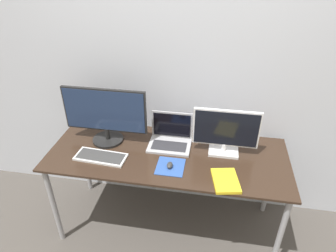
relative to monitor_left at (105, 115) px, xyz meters
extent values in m
cube|color=silver|center=(0.50, 0.33, 0.23)|extent=(7.00, 0.05, 2.50)
cube|color=#332319|center=(0.50, -0.09, -0.25)|extent=(1.81, 0.72, 0.02)
cylinder|color=#99999E|center=(-0.35, -0.40, -0.63)|extent=(0.04, 0.04, 0.76)
cylinder|color=#99999E|center=(1.36, -0.40, -0.63)|extent=(0.04, 0.04, 0.76)
cylinder|color=#99999E|center=(-0.35, 0.22, -0.63)|extent=(0.04, 0.04, 0.76)
cylinder|color=#99999E|center=(1.36, 0.22, -0.63)|extent=(0.04, 0.04, 0.76)
cylinder|color=black|center=(0.00, 0.00, -0.23)|extent=(0.24, 0.24, 0.02)
cylinder|color=black|center=(0.00, 0.00, -0.17)|extent=(0.04, 0.04, 0.09)
cube|color=black|center=(0.00, 0.00, 0.04)|extent=(0.65, 0.02, 0.35)
cube|color=#1E2D4C|center=(0.00, -0.01, 0.04)|extent=(0.63, 0.01, 0.33)
cube|color=silver|center=(0.92, 0.00, -0.23)|extent=(0.22, 0.16, 0.02)
cylinder|color=silver|center=(0.92, 0.00, -0.19)|extent=(0.04, 0.04, 0.06)
cube|color=silver|center=(0.92, 0.00, -0.02)|extent=(0.48, 0.02, 0.30)
cube|color=black|center=(0.92, -0.01, -0.02)|extent=(0.46, 0.01, 0.27)
cube|color=#ADADB2|center=(0.50, 0.00, -0.23)|extent=(0.33, 0.23, 0.02)
cube|color=#2D2D33|center=(0.50, -0.02, -0.22)|extent=(0.27, 0.13, 0.00)
cube|color=#ADADB2|center=(0.50, 0.12, -0.11)|extent=(0.33, 0.01, 0.23)
cube|color=black|center=(0.50, 0.11, -0.11)|extent=(0.30, 0.00, 0.20)
cube|color=silver|center=(0.02, -0.23, -0.23)|extent=(0.39, 0.18, 0.02)
cube|color=#383838|center=(0.02, -0.23, -0.22)|extent=(0.36, 0.15, 0.00)
cube|color=#2D519E|center=(0.55, -0.24, -0.23)|extent=(0.20, 0.21, 0.00)
ellipsoid|color=#333333|center=(0.55, -0.25, -0.21)|extent=(0.04, 0.07, 0.03)
cube|color=yellow|center=(0.94, -0.34, -0.23)|extent=(0.21, 0.27, 0.02)
cube|color=white|center=(0.94, -0.34, -0.23)|extent=(0.20, 0.26, 0.02)
camera|label=1|loc=(0.82, -1.89, 1.14)|focal=32.00mm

